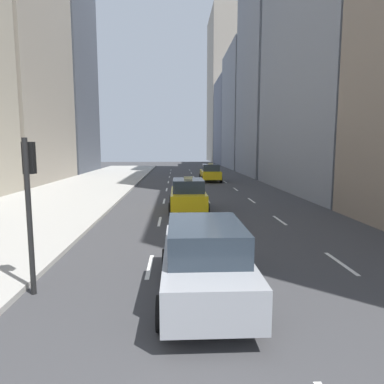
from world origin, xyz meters
The scene contains 7 objects.
sidewalk_left centered at (-7.00, 27.00, 0.07)m, with size 8.00×66.00×0.15m, color #ADAAA3.
lane_markings centered at (2.60, 23.00, 0.01)m, with size 5.72×56.00×0.01m.
building_row_right centered at (12.00, 47.29, 14.78)m, with size 6.00×91.66×36.04m.
taxi_lead centered at (4.00, 32.60, 0.88)m, with size 2.02×4.40×1.87m.
taxi_second centered at (1.20, 16.56, 0.88)m, with size 2.02×4.40×1.87m.
sedan_black_near centered at (1.20, 5.94, 0.90)m, with size 2.02×4.74×1.76m.
traffic_light_pole centered at (-2.75, 6.36, 2.41)m, with size 0.24×0.42×3.60m.
Camera 1 is at (0.58, -1.47, 3.39)m, focal length 32.00 mm.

